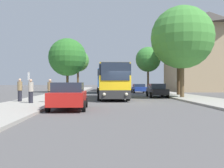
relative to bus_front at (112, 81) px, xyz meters
The scene contains 19 objects.
ground_plane 5.58m from the bus_front, 80.61° to the right, with size 300.00×300.00×0.00m, color #565454.
sidewalk_left 8.23m from the bus_front, 139.51° to the right, with size 4.00×120.00×0.15m, color #A39E93.
sidewalk_right 9.59m from the bus_front, 33.65° to the right, with size 4.00×120.00×0.15m, color #A39E93.
building_right_background 28.22m from the bus_front, 48.63° to the left, with size 14.05×10.23×14.45m.
bus_front is the anchor object (origin of this frame).
bus_middle 14.34m from the bus_front, 90.90° to the left, with size 2.99×10.57×3.53m.
bus_rear 28.00m from the bus_front, 90.09° to the left, with size 3.00×11.12×3.50m.
parked_car_left_curb 10.97m from the bus_front, 105.32° to the right, with size 2.17×4.22×1.59m.
parked_car_right_near 5.65m from the bus_front, 25.92° to the left, with size 2.04×4.69×1.47m.
parked_car_right_far 14.50m from the bus_front, 71.46° to the left, with size 2.10×3.97×1.37m.
bus_stop_sign 8.85m from the bus_front, 136.79° to the right, with size 0.08×0.45×2.27m.
pedestrian_waiting_near 8.25m from the bus_front, 125.19° to the right, with size 0.36×0.36×1.70m.
pedestrian_waiting_far 9.25m from the bus_front, 141.43° to the right, with size 0.36×0.36×1.74m.
pedestrian_walking_back 9.50m from the bus_front, 128.80° to the right, with size 0.36×0.36×1.69m.
tree_left_near 17.87m from the bus_front, 112.10° to the left, with size 6.02×6.02×8.50m.
tree_left_far 27.51m from the bus_front, 102.48° to the left, with size 4.42×4.42×8.02m.
tree_right_near 10.67m from the bus_front, 30.73° to the left, with size 6.43×6.43×9.86m.
tree_right_mid 29.50m from the bus_front, 73.13° to the left, with size 5.16×5.16×8.82m.
tree_right_far 8.18m from the bus_front, ahead, with size 6.18×6.18×8.98m.
Camera 1 is at (-1.74, -20.68, 1.58)m, focal length 42.00 mm.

